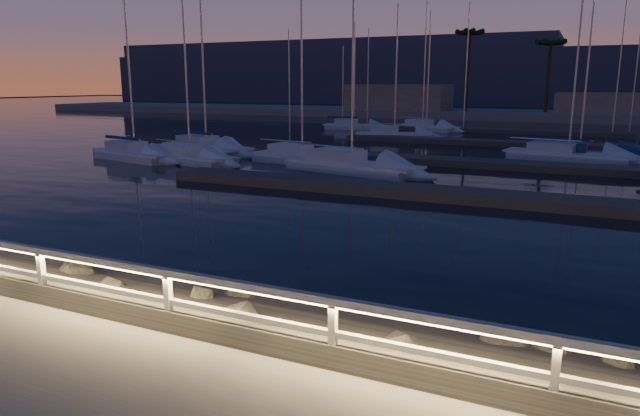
{
  "coord_description": "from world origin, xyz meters",
  "views": [
    {
      "loc": [
        7.08,
        -7.05,
        4.05
      ],
      "look_at": [
        1.93,
        4.0,
        1.38
      ],
      "focal_mm": 32.0,
      "sensor_mm": 36.0,
      "label": 1
    }
  ],
  "objects_px": {
    "guard_rail": "(119,276)",
    "sailboat_m": "(352,125)",
    "sailboat_b": "(188,156)",
    "sailboat_c": "(348,164)",
    "sailboat_i": "(392,134)",
    "sailboat_n": "(425,126)",
    "sailboat_l": "(575,153)",
    "sailboat_a": "(133,153)",
    "sailboat_f": "(205,147)",
    "sailboat_g": "(565,154)",
    "sailboat_e": "(300,156)"
  },
  "relations": [
    {
      "from": "guard_rail",
      "to": "sailboat_m",
      "type": "distance_m",
      "value": 50.4
    },
    {
      "from": "sailboat_b",
      "to": "sailboat_c",
      "type": "xyz_separation_m",
      "value": [
        10.08,
        0.72,
        0.02
      ]
    },
    {
      "from": "sailboat_i",
      "to": "sailboat_n",
      "type": "relative_size",
      "value": 0.95
    },
    {
      "from": "sailboat_b",
      "to": "sailboat_l",
      "type": "relative_size",
      "value": 0.88
    },
    {
      "from": "guard_rail",
      "to": "sailboat_i",
      "type": "distance_m",
      "value": 40.79
    },
    {
      "from": "sailboat_b",
      "to": "sailboat_m",
      "type": "distance_m",
      "value": 27.72
    },
    {
      "from": "guard_rail",
      "to": "sailboat_c",
      "type": "height_order",
      "value": "sailboat_c"
    },
    {
      "from": "sailboat_l",
      "to": "sailboat_m",
      "type": "xyz_separation_m",
      "value": [
        -21.53,
        16.42,
        0.0
      ]
    },
    {
      "from": "sailboat_a",
      "to": "sailboat_i",
      "type": "relative_size",
      "value": 1.02
    },
    {
      "from": "sailboat_l",
      "to": "sailboat_f",
      "type": "bearing_deg",
      "value": -161.66
    },
    {
      "from": "sailboat_b",
      "to": "sailboat_g",
      "type": "bearing_deg",
      "value": 40.91
    },
    {
      "from": "sailboat_c",
      "to": "sailboat_l",
      "type": "relative_size",
      "value": 1.01
    },
    {
      "from": "guard_rail",
      "to": "sailboat_g",
      "type": "bearing_deg",
      "value": 78.9
    },
    {
      "from": "guard_rail",
      "to": "sailboat_a",
      "type": "xyz_separation_m",
      "value": [
        -18.31,
        20.07,
        -0.95
      ]
    },
    {
      "from": "guard_rail",
      "to": "sailboat_f",
      "type": "relative_size",
      "value": 3.45
    },
    {
      "from": "sailboat_i",
      "to": "guard_rail",
      "type": "bearing_deg",
      "value": -95.56
    },
    {
      "from": "sailboat_i",
      "to": "sailboat_l",
      "type": "xyz_separation_m",
      "value": [
        14.57,
        -8.27,
        -0.01
      ]
    },
    {
      "from": "sailboat_c",
      "to": "sailboat_f",
      "type": "height_order",
      "value": "sailboat_c"
    },
    {
      "from": "sailboat_g",
      "to": "sailboat_a",
      "type": "bearing_deg",
      "value": -145.4
    },
    {
      "from": "guard_rail",
      "to": "sailboat_c",
      "type": "distance_m",
      "value": 21.6
    },
    {
      "from": "guard_rail",
      "to": "sailboat_i",
      "type": "relative_size",
      "value": 3.96
    },
    {
      "from": "sailboat_b",
      "to": "sailboat_n",
      "type": "height_order",
      "value": "sailboat_n"
    },
    {
      "from": "sailboat_g",
      "to": "sailboat_n",
      "type": "height_order",
      "value": "sailboat_g"
    },
    {
      "from": "sailboat_a",
      "to": "sailboat_i",
      "type": "xyz_separation_m",
      "value": [
        10.39,
        19.93,
        -0.01
      ]
    },
    {
      "from": "sailboat_a",
      "to": "sailboat_f",
      "type": "bearing_deg",
      "value": 80.94
    },
    {
      "from": "sailboat_a",
      "to": "sailboat_f",
      "type": "relative_size",
      "value": 0.89
    },
    {
      "from": "sailboat_m",
      "to": "guard_rail",
      "type": "bearing_deg",
      "value": -83.64
    },
    {
      "from": "sailboat_g",
      "to": "sailboat_m",
      "type": "bearing_deg",
      "value": 151.18
    },
    {
      "from": "sailboat_f",
      "to": "sailboat_c",
      "type": "bearing_deg",
      "value": -0.72
    },
    {
      "from": "sailboat_e",
      "to": "sailboat_l",
      "type": "distance_m",
      "value": 17.2
    },
    {
      "from": "sailboat_b",
      "to": "sailboat_l",
      "type": "bearing_deg",
      "value": 42.01
    },
    {
      "from": "sailboat_l",
      "to": "sailboat_b",
      "type": "bearing_deg",
      "value": -150.07
    },
    {
      "from": "sailboat_b",
      "to": "sailboat_f",
      "type": "relative_size",
      "value": 0.91
    },
    {
      "from": "sailboat_c",
      "to": "sailboat_l",
      "type": "xyz_separation_m",
      "value": [
        10.95,
        10.58,
        -0.02
      ]
    },
    {
      "from": "sailboat_a",
      "to": "sailboat_g",
      "type": "relative_size",
      "value": 0.9
    },
    {
      "from": "sailboat_g",
      "to": "sailboat_l",
      "type": "height_order",
      "value": "sailboat_l"
    },
    {
      "from": "sailboat_g",
      "to": "sailboat_m",
      "type": "height_order",
      "value": "sailboat_g"
    },
    {
      "from": "sailboat_a",
      "to": "sailboat_e",
      "type": "distance_m",
      "value": 10.55
    },
    {
      "from": "sailboat_e",
      "to": "sailboat_i",
      "type": "height_order",
      "value": "sailboat_e"
    },
    {
      "from": "sailboat_a",
      "to": "sailboat_e",
      "type": "relative_size",
      "value": 1.01
    },
    {
      "from": "sailboat_a",
      "to": "sailboat_c",
      "type": "height_order",
      "value": "sailboat_c"
    },
    {
      "from": "sailboat_m",
      "to": "sailboat_f",
      "type": "bearing_deg",
      "value": -104.53
    },
    {
      "from": "sailboat_b",
      "to": "sailboat_f",
      "type": "xyz_separation_m",
      "value": [
        -2.01,
        4.41,
        0.03
      ]
    },
    {
      "from": "sailboat_g",
      "to": "sailboat_n",
      "type": "distance_m",
      "value": 23.42
    },
    {
      "from": "sailboat_b",
      "to": "sailboat_c",
      "type": "bearing_deg",
      "value": 17.84
    },
    {
      "from": "sailboat_g",
      "to": "guard_rail",
      "type": "bearing_deg",
      "value": -90.48
    },
    {
      "from": "sailboat_c",
      "to": "sailboat_g",
      "type": "xyz_separation_m",
      "value": [
        10.37,
        9.77,
        -0.01
      ]
    },
    {
      "from": "sailboat_g",
      "to": "sailboat_l",
      "type": "distance_m",
      "value": 1.01
    },
    {
      "from": "sailboat_f",
      "to": "sailboat_m",
      "type": "height_order",
      "value": "sailboat_f"
    },
    {
      "from": "guard_rail",
      "to": "sailboat_e",
      "type": "relative_size",
      "value": 3.93
    }
  ]
}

